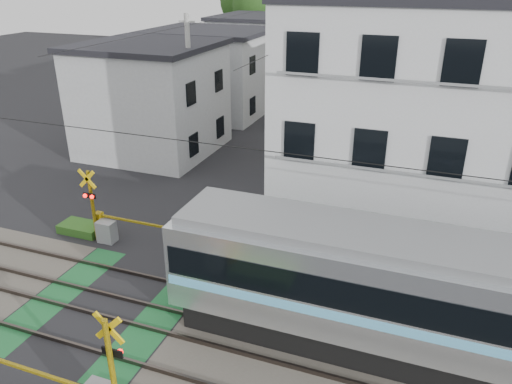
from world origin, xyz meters
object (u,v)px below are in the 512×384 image
at_px(commuter_train, 500,314).
at_px(pedestrian, 317,84).
at_px(crossing_signal_far, 105,225).
at_px(apartment_block, 417,118).

height_order(commuter_train, pedestrian, commuter_train).
bearing_deg(crossing_signal_far, commuter_train, -9.91).
distance_m(commuter_train, pedestrian, 33.40).
xyz_separation_m(crossing_signal_far, apartment_block, (11.09, 5.84, 3.94)).
bearing_deg(pedestrian, crossing_signal_far, 96.88).
height_order(crossing_signal_far, apartment_block, apartment_block).
relative_size(commuter_train, pedestrian, 11.75).
distance_m(crossing_signal_far, apartment_block, 13.14).
xyz_separation_m(crossing_signal_far, pedestrian, (1.50, 28.47, 0.05)).
relative_size(crossing_signal_far, pedestrian, 3.10).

